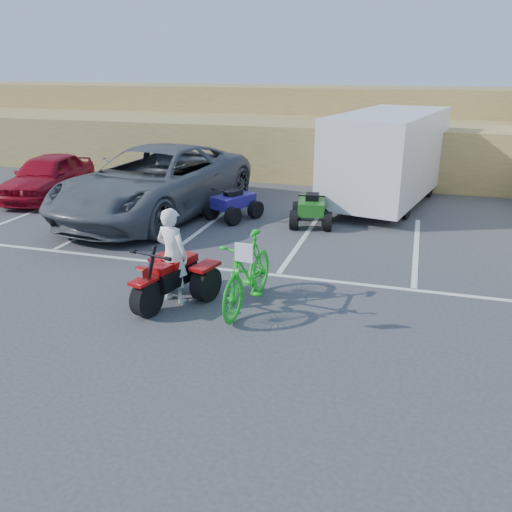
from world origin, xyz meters
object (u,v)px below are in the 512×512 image
(green_dirt_bike, at_px, (248,272))
(grey_pickup, at_px, (155,182))
(red_trike_atv, at_px, (170,303))
(quad_atv_blue, at_px, (234,219))
(cargo_trailer, at_px, (388,155))
(rider, at_px, (172,255))
(quad_atv_green, at_px, (311,225))
(red_car, at_px, (48,176))

(green_dirt_bike, height_order, grey_pickup, grey_pickup)
(red_trike_atv, bearing_deg, grey_pickup, 132.38)
(red_trike_atv, distance_m, grey_pickup, 6.24)
(quad_atv_blue, bearing_deg, green_dirt_bike, -44.35)
(grey_pickup, bearing_deg, green_dirt_bike, -42.44)
(grey_pickup, bearing_deg, cargo_trailer, 35.64)
(rider, xyz_separation_m, cargo_trailer, (3.16, 8.58, 0.61))
(green_dirt_bike, distance_m, quad_atv_green, 5.47)
(grey_pickup, relative_size, red_car, 1.68)
(grey_pickup, bearing_deg, red_trike_atv, -54.12)
(red_trike_atv, height_order, quad_atv_blue, red_trike_atv)
(rider, height_order, green_dirt_bike, rider)
(red_trike_atv, distance_m, quad_atv_blue, 5.72)
(grey_pickup, relative_size, quad_atv_green, 4.76)
(red_trike_atv, distance_m, quad_atv_green, 5.89)
(red_trike_atv, bearing_deg, green_dirt_bike, 24.78)
(grey_pickup, bearing_deg, rider, -53.17)
(green_dirt_bike, xyz_separation_m, grey_pickup, (-4.35, 5.15, 0.30))
(red_trike_atv, bearing_deg, cargo_trailer, 83.74)
(rider, bearing_deg, cargo_trailer, -96.36)
(red_car, bearing_deg, rider, -49.03)
(red_trike_atv, relative_size, cargo_trailer, 0.27)
(green_dirt_bike, bearing_deg, rider, -170.84)
(red_trike_atv, relative_size, quad_atv_blue, 1.22)
(red_trike_atv, xyz_separation_m, rider, (0.04, 0.15, 0.87))
(red_car, height_order, cargo_trailer, cargo_trailer)
(green_dirt_bike, distance_m, cargo_trailer, 8.68)
(cargo_trailer, bearing_deg, red_car, -154.79)
(red_trike_atv, xyz_separation_m, red_car, (-7.17, 6.34, 0.70))
(grey_pickup, height_order, red_car, grey_pickup)
(red_trike_atv, relative_size, red_car, 0.41)
(red_trike_atv, xyz_separation_m, green_dirt_bike, (1.41, 0.27, 0.66))
(red_car, bearing_deg, quad_atv_blue, -14.19)
(red_trike_atv, xyz_separation_m, quad_atv_green, (1.50, 5.70, 0.00))
(red_trike_atv, relative_size, rider, 0.97)
(red_trike_atv, height_order, grey_pickup, grey_pickup)
(red_trike_atv, bearing_deg, red_car, 152.42)
(red_car, bearing_deg, grey_pickup, -20.60)
(red_trike_atv, relative_size, quad_atv_green, 1.17)
(red_car, bearing_deg, red_trike_atv, -49.83)
(grey_pickup, height_order, quad_atv_green, grey_pickup)
(green_dirt_bike, relative_size, quad_atv_green, 1.52)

